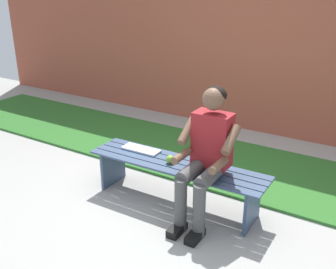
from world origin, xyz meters
TOP-DOWN VIEW (x-y plane):
  - ground_plane at (1.18, 1.00)m, footprint 10.00×7.00m
  - grass_strip at (0.00, -1.07)m, footprint 9.00×1.41m
  - brick_wall at (0.50, -2.44)m, footprint 9.50×0.24m
  - bench_near at (0.00, 0.00)m, footprint 1.82×0.46m
  - person_seated at (-0.36, 0.10)m, footprint 0.50×0.69m
  - apple at (0.05, 0.03)m, footprint 0.08×0.08m
  - book_open at (0.46, -0.06)m, footprint 0.41×0.16m

SIDE VIEW (x-z plane):
  - ground_plane at x=1.18m, z-range -0.04..0.00m
  - grass_strip at x=0.00m, z-range 0.00..0.03m
  - bench_near at x=0.00m, z-range 0.12..0.55m
  - book_open at x=0.46m, z-range 0.43..0.46m
  - apple at x=0.05m, z-range 0.43..0.52m
  - person_seated at x=-0.36m, z-range 0.06..1.30m
  - brick_wall at x=0.50m, z-range 0.00..2.65m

